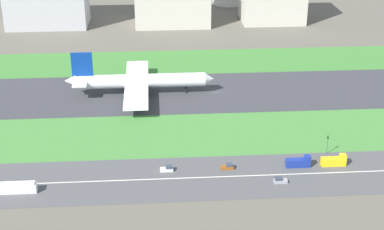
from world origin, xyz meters
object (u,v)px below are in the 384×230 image
at_px(traffic_light, 327,143).
at_px(truck_2, 334,161).
at_px(car_4, 167,169).
at_px(bus_0, 18,188).
at_px(airliner, 137,81).
at_px(truck_0, 299,162).
at_px(car_5, 228,167).
at_px(car_6, 280,180).

bearing_deg(traffic_light, truck_2, -87.67).
bearing_deg(traffic_light, car_4, -171.97).
bearing_deg(bus_0, car_4, -168.04).
height_order(car_4, traffic_light, traffic_light).
distance_m(airliner, car_4, 69.06).
height_order(truck_0, truck_2, same).
xyz_separation_m(car_5, truck_0, (24.37, -0.00, 0.75)).
distance_m(truck_0, traffic_light, 14.59).
xyz_separation_m(car_4, traffic_light, (56.69, 7.99, 3.37)).
bearing_deg(car_5, car_4, 180.00).
bearing_deg(airliner, car_5, -65.34).
relative_size(car_5, bus_0, 0.38).
xyz_separation_m(truck_0, car_6, (-8.57, -10.00, -0.75)).
relative_size(car_6, traffic_light, 0.61).
height_order(airliner, truck_2, airliner).
xyz_separation_m(bus_0, truck_0, (91.97, 10.00, -0.15)).
height_order(car_6, traffic_light, traffic_light).
xyz_separation_m(car_4, bus_0, (-47.20, -10.00, 0.90)).
bearing_deg(traffic_light, bus_0, -170.17).
bearing_deg(car_4, traffic_light, 8.03).
relative_size(bus_0, car_6, 2.64).
bearing_deg(car_5, truck_2, -0.00).
distance_m(airliner, traffic_light, 90.34).
relative_size(airliner, car_6, 14.77).
bearing_deg(bus_0, car_5, -171.59).
bearing_deg(bus_0, truck_0, -173.79).
height_order(airliner, traffic_light, airliner).
bearing_deg(car_6, car_4, -15.44).
distance_m(car_5, bus_0, 68.34).
distance_m(car_5, truck_2, 36.62).
bearing_deg(traffic_light, car_5, -167.58).
height_order(car_4, car_5, same).
height_order(airliner, car_5, airliner).
xyz_separation_m(airliner, truck_2, (67.83, -68.00, -4.56)).
relative_size(car_5, traffic_light, 0.61).
bearing_deg(truck_2, airliner, 134.93).
xyz_separation_m(car_4, truck_2, (57.02, -0.00, 0.75)).
bearing_deg(car_6, car_5, -32.33).
relative_size(car_4, car_6, 1.00).
xyz_separation_m(truck_0, traffic_light, (11.92, 7.99, 2.62)).
xyz_separation_m(airliner, bus_0, (-36.39, -78.00, -4.41)).
bearing_deg(traffic_light, truck_0, -146.16).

